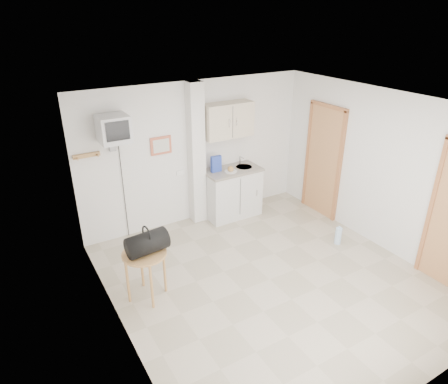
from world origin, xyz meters
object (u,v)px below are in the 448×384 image
crt_television (114,130)px  round_table (145,259)px  water_bottle (338,236)px  duffel_bag (147,243)px

crt_television → round_table: size_ratio=3.08×
water_bottle → round_table: bearing=174.0°
crt_television → duffel_bag: (-0.14, -1.50, -1.09)m
round_table → crt_television: bearing=82.8°
round_table → water_bottle: bearing=-6.0°
round_table → duffel_bag: duffel_bag is taller
round_table → water_bottle: 3.24m
crt_television → duffel_bag: bearing=-95.3°
duffel_bag → water_bottle: bearing=-12.2°
round_table → duffel_bag: 0.26m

